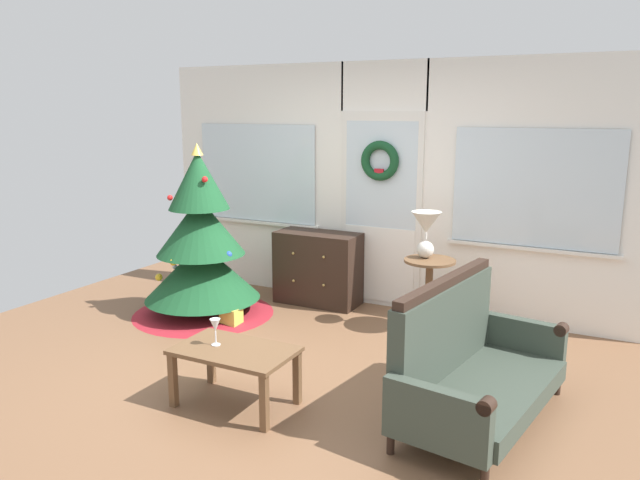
{
  "coord_description": "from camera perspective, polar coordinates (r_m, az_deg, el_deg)",
  "views": [
    {
      "loc": [
        2.35,
        -3.93,
        2.08
      ],
      "look_at": [
        0.05,
        0.55,
        1.0
      ],
      "focal_mm": 34.68,
      "sensor_mm": 36.0,
      "label": 1
    }
  ],
  "objects": [
    {
      "name": "ground_plane",
      "position": [
        5.03,
        -3.44,
        -12.34
      ],
      "size": [
        6.76,
        6.76,
        0.0
      ],
      "primitive_type": "plane",
      "color": "brown"
    },
    {
      "name": "back_wall_with_door",
      "position": [
        6.51,
        5.79,
        5.0
      ],
      "size": [
        5.2,
        0.19,
        2.55
      ],
      "color": "white",
      "rests_on": "ground"
    },
    {
      "name": "dresser_cabinet",
      "position": [
        6.66,
        -0.19,
        -2.6
      ],
      "size": [
        0.9,
        0.45,
        0.78
      ],
      "color": "black",
      "rests_on": "ground"
    },
    {
      "name": "christmas_tree",
      "position": [
        6.36,
        -10.91,
        -1.09
      ],
      "size": [
        1.44,
        1.44,
        1.75
      ],
      "color": "#4C331E",
      "rests_on": "ground"
    },
    {
      "name": "side_table",
      "position": [
        5.89,
        10.03,
        -3.69
      ],
      "size": [
        0.5,
        0.48,
        0.7
      ],
      "color": "brown",
      "rests_on": "ground"
    },
    {
      "name": "table_lamp",
      "position": [
        5.84,
        9.76,
        1.08
      ],
      "size": [
        0.28,
        0.28,
        0.44
      ],
      "color": "silver",
      "rests_on": "side_table"
    },
    {
      "name": "gift_box",
      "position": [
        6.12,
        -8.19,
        -7.02
      ],
      "size": [
        0.18,
        0.16,
        0.18
      ],
      "primitive_type": "cube",
      "color": "#D8C64C",
      "rests_on": "ground"
    },
    {
      "name": "settee_sofa",
      "position": [
        4.38,
        13.57,
        -11.16
      ],
      "size": [
        0.92,
        1.63,
        0.96
      ],
      "color": "black",
      "rests_on": "ground"
    },
    {
      "name": "coffee_table",
      "position": [
        4.47,
        -7.87,
        -10.66
      ],
      "size": [
        0.84,
        0.52,
        0.43
      ],
      "color": "brown",
      "rests_on": "ground"
    },
    {
      "name": "wine_glass",
      "position": [
        4.47,
        -9.64,
        -7.84
      ],
      "size": [
        0.08,
        0.08,
        0.2
      ],
      "color": "silver",
      "rests_on": "coffee_table"
    }
  ]
}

